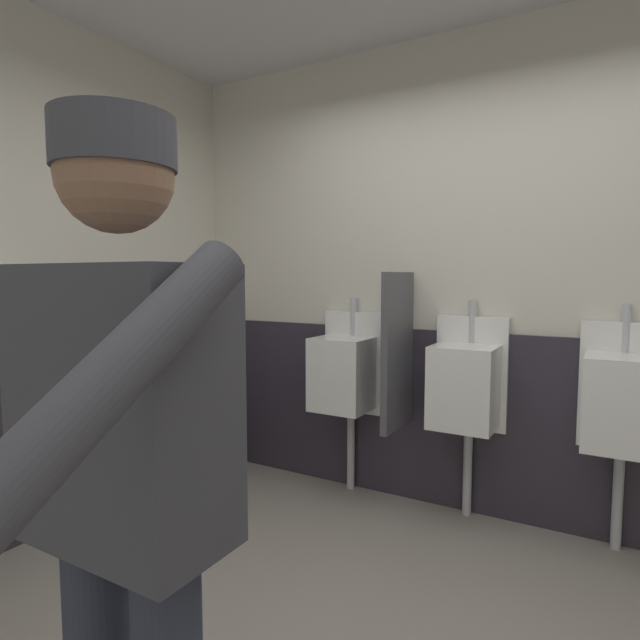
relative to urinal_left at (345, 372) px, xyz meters
name	(u,v)px	position (x,y,z in m)	size (l,w,h in m)	color
wall_back	(491,276)	(0.83, 0.22, 0.60)	(4.61, 0.12, 2.76)	beige
wainscot_band_back	(484,425)	(0.83, 0.14, -0.25)	(4.01, 0.03, 1.06)	#2D2833
wainscot_band_left	(16,443)	(-1.17, -1.39, -0.25)	(0.03, 3.09, 1.06)	#2D2833
urinal_left	(345,372)	(0.00, 0.00, 0.00)	(0.40, 0.34, 1.24)	white
urinal_middle	(466,385)	(0.75, 0.00, 0.00)	(0.40, 0.34, 1.24)	white
urinal_right	(623,402)	(1.50, 0.00, 0.00)	(0.40, 0.34, 1.24)	white
privacy_divider_panel	(397,351)	(0.37, -0.07, 0.17)	(0.04, 0.40, 0.90)	#4C4C51
person	(121,459)	(0.58, -2.14, 0.23)	(0.67, 0.60, 1.69)	#2D3342
trash_bin	(186,442)	(-0.88, -0.49, -0.45)	(0.30, 0.30, 0.66)	#38383D
hand_dryer	(20,310)	(-1.06, -1.40, 0.44)	(0.24, 0.23, 0.28)	silver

